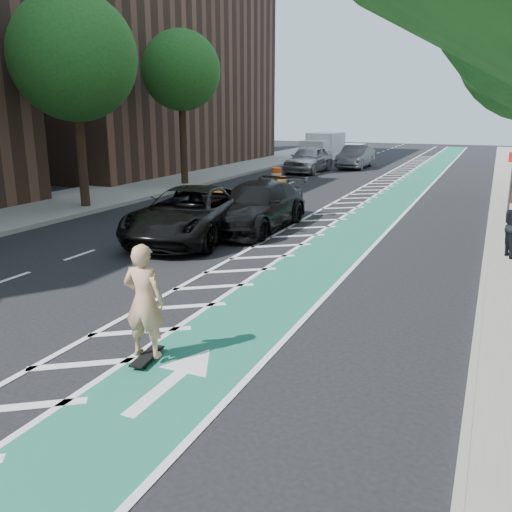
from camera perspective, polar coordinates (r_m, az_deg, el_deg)
The scene contains 20 objects.
ground at distance 11.93m, azimuth -14.07°, elevation -4.23°, with size 120.00×120.00×0.00m, color black.
bike_lane at distance 19.64m, azimuth 11.40°, elevation 3.47°, with size 2.00×90.00×0.01m, color #1B614E.
buffer_strip at distance 20.00m, azimuth 7.20°, elevation 3.86°, with size 1.40×90.00×0.01m, color silver.
sidewalk_left at distance 25.35m, azimuth -17.47°, elevation 5.80°, with size 5.00×90.00×0.15m, color gray.
curb_right at distance 19.21m, azimuth 23.28°, elevation 2.50°, with size 0.12×90.00×0.16m, color gray.
curb_left at distance 23.82m, azimuth -12.98°, elevation 5.57°, with size 0.12×90.00×0.16m, color gray.
building_left_far at distance 41.31m, azimuth -13.98°, elevation 21.80°, with size 14.00×22.00×18.00m, color brown.
tree_l_c at distance 22.59m, azimuth -18.90°, elevation 19.18°, with size 4.20×4.20×7.90m.
tree_l_d at distance 29.04m, azimuth -7.71°, elevation 18.72°, with size 4.20×4.20×7.90m.
sign_post at distance 20.99m, azimuth 25.25°, elevation 6.80°, with size 0.35×0.08×2.47m.
skateboard at distance 8.88m, azimuth -11.38°, elevation -10.31°, with size 0.34×0.83×0.11m.
skateboarder at distance 8.53m, azimuth -11.70°, elevation -4.66°, with size 0.66×0.43×1.82m, color tan.
suv_near at distance 16.79m, azimuth -6.96°, elevation 4.45°, with size 2.63×5.70×1.58m, color black.
suv_far at distance 18.11m, azimuth -0.04°, elevation 5.26°, with size 2.15×5.29×1.53m, color black.
car_silver at distance 35.46m, azimuth 5.59°, elevation 10.12°, with size 1.99×4.95×1.69m, color #9C9BA0.
car_grey at distance 38.60m, azimuth 10.45°, elevation 10.24°, with size 1.64×4.72×1.55m, color #525257.
box_truck at distance 45.81m, azimuth 7.04°, elevation 11.32°, with size 2.53×5.11×2.08m.
barrel_a at distance 20.33m, azimuth -3.70°, elevation 5.38°, with size 0.69×0.69×0.94m.
barrel_b at distance 24.72m, azimuth 2.54°, elevation 7.15°, with size 0.71×0.71×0.97m.
barrel_c at distance 29.20m, azimuth 2.14°, elevation 8.32°, with size 0.67×0.67×0.92m.
Camera 1 is at (7.04, -8.83, 3.85)m, focal length 38.00 mm.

